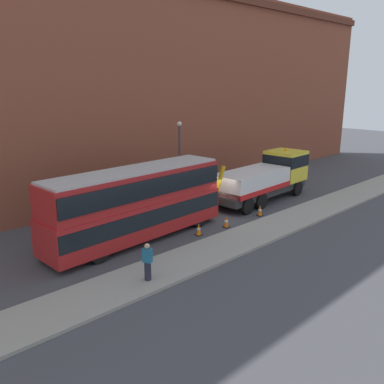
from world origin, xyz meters
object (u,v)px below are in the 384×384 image
at_px(recovery_tow_truck, 266,177).
at_px(street_lamp, 180,153).
at_px(pedestrian_onlooker, 148,262).
at_px(traffic_cone_midway, 226,222).
at_px(traffic_cone_near_bus, 199,230).
at_px(traffic_cone_near_truck, 260,211).
at_px(double_decker_bus, 137,201).

distance_m(recovery_tow_truck, street_lamp, 6.71).
distance_m(pedestrian_onlooker, traffic_cone_midway, 8.24).
height_order(traffic_cone_midway, street_lamp, street_lamp).
bearing_deg(traffic_cone_near_bus, traffic_cone_near_truck, -2.00).
xyz_separation_m(traffic_cone_near_bus, traffic_cone_near_truck, (5.50, -0.19, 0.00)).
bearing_deg(double_decker_bus, pedestrian_onlooker, -124.29).
height_order(traffic_cone_near_bus, traffic_cone_midway, same).
distance_m(pedestrian_onlooker, traffic_cone_near_truck, 11.45).
relative_size(traffic_cone_near_truck, street_lamp, 0.12).
bearing_deg(traffic_cone_midway, double_decker_bus, 157.79).
bearing_deg(recovery_tow_truck, traffic_cone_midway, -165.61).
relative_size(pedestrian_onlooker, street_lamp, 0.29).
distance_m(traffic_cone_near_bus, traffic_cone_midway, 2.18).
distance_m(traffic_cone_midway, traffic_cone_near_truck, 3.33).
relative_size(double_decker_bus, traffic_cone_near_bus, 15.48).
xyz_separation_m(double_decker_bus, traffic_cone_near_truck, (8.42, -2.09, -1.89)).
distance_m(double_decker_bus, pedestrian_onlooker, 5.45).
bearing_deg(traffic_cone_near_truck, street_lamp, 97.42).
xyz_separation_m(double_decker_bus, traffic_cone_midway, (5.10, -2.08, -1.89)).
height_order(pedestrian_onlooker, traffic_cone_near_bus, pedestrian_onlooker).
height_order(double_decker_bus, traffic_cone_near_bus, double_decker_bus).
xyz_separation_m(traffic_cone_midway, traffic_cone_near_truck, (3.33, -0.00, 0.00)).
bearing_deg(street_lamp, traffic_cone_near_truck, -82.58).
bearing_deg(street_lamp, double_decker_bus, -146.83).
relative_size(double_decker_bus, traffic_cone_midway, 15.48).
bearing_deg(double_decker_bus, street_lamp, 30.06).
xyz_separation_m(traffic_cone_near_truck, street_lamp, (-0.91, 7.00, 3.13)).
relative_size(double_decker_bus, traffic_cone_near_truck, 15.48).
bearing_deg(recovery_tow_truck, street_lamp, 128.02).
height_order(recovery_tow_truck, pedestrian_onlooker, recovery_tow_truck).
relative_size(recovery_tow_truck, double_decker_bus, 0.92).
bearing_deg(street_lamp, pedestrian_onlooker, -137.35).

